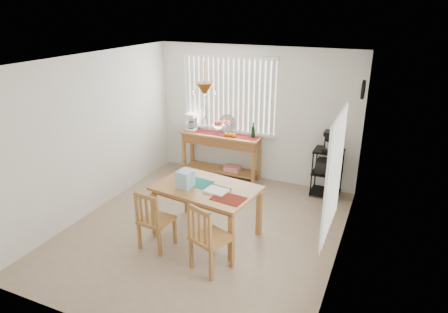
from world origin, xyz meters
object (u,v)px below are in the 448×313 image
at_px(cart_items, 330,141).
at_px(chair_right, 209,238).
at_px(dining_table, 206,192).
at_px(chair_left, 154,220).
at_px(sideboard, 221,145).
at_px(wire_cart, 327,168).

bearing_deg(cart_items, chair_right, -109.12).
bearing_deg(dining_table, chair_right, -61.93).
bearing_deg(cart_items, chair_left, -125.18).
bearing_deg(dining_table, chair_left, -128.70).
distance_m(sideboard, chair_left, 2.73).
height_order(sideboard, dining_table, sideboard).
distance_m(wire_cart, chair_right, 3.02).
xyz_separation_m(wire_cart, cart_items, (0.00, 0.01, 0.52)).
bearing_deg(chair_right, dining_table, 118.07).
bearing_deg(dining_table, wire_cart, 55.84).
relative_size(wire_cart, cart_items, 2.43).
bearing_deg(chair_left, cart_items, 54.82).
distance_m(dining_table, chair_right, 0.91).
xyz_separation_m(sideboard, cart_items, (2.10, 0.00, 0.37)).
relative_size(cart_items, chair_left, 0.40).
relative_size(sideboard, wire_cart, 1.83).
xyz_separation_m(chair_left, chair_right, (0.92, -0.14, 0.03)).
relative_size(wire_cart, chair_right, 0.91).
bearing_deg(cart_items, wire_cart, -90.00).
xyz_separation_m(cart_items, chair_left, (-1.91, -2.72, -0.60)).
bearing_deg(wire_cart, cart_items, 90.00).
bearing_deg(dining_table, cart_items, 55.96).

